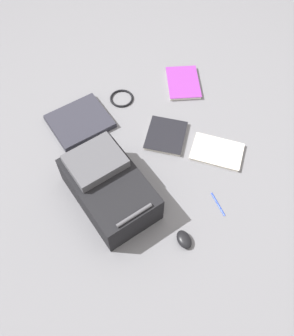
{
  "coord_description": "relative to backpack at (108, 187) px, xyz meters",
  "views": [
    {
      "loc": [
        0.36,
        0.94,
        1.58
      ],
      "look_at": [
        -0.01,
        0.05,
        0.02
      ],
      "focal_mm": 39.2,
      "sensor_mm": 36.0,
      "label": 1
    }
  ],
  "objects": [
    {
      "name": "book_comic",
      "position": [
        -0.65,
        -0.54,
        -0.08
      ],
      "size": [
        0.25,
        0.3,
        0.02
      ],
      "color": "silver",
      "rests_on": "ground_plane"
    },
    {
      "name": "pen_black",
      "position": [
        -0.46,
        0.24,
        -0.09
      ],
      "size": [
        0.01,
        0.13,
        0.01
      ],
      "primitive_type": "cylinder",
      "rotation": [
        1.57,
        0.0,
        0.0
      ],
      "color": "#1933B2",
      "rests_on": "ground_plane"
    },
    {
      "name": "cable_coil",
      "position": [
        -0.27,
        -0.57,
        -0.09
      ],
      "size": [
        0.13,
        0.13,
        0.01
      ],
      "primitive_type": "torus",
      "color": "black",
      "rests_on": "ground_plane"
    },
    {
      "name": "backpack",
      "position": [
        0.0,
        0.0,
        0.0
      ],
      "size": [
        0.38,
        0.51,
        0.22
      ],
      "color": "black",
      "rests_on": "ground_plane"
    },
    {
      "name": "book_red",
      "position": [
        -0.6,
        -0.03,
        -0.08
      ],
      "size": [
        0.31,
        0.3,
        0.02
      ],
      "color": "silver",
      "rests_on": "ground_plane"
    },
    {
      "name": "computer_mouse",
      "position": [
        -0.23,
        0.34,
        -0.08
      ],
      "size": [
        0.06,
        0.09,
        0.04
      ],
      "primitive_type": "ellipsoid",
      "rotation": [
        0.0,
        0.0,
        0.02
      ],
      "color": "black",
      "rests_on": "ground_plane"
    },
    {
      "name": "laptop",
      "position": [
        -0.0,
        -0.49,
        -0.08
      ],
      "size": [
        0.35,
        0.32,
        0.03
      ],
      "color": "#24242C",
      "rests_on": "ground_plane"
    },
    {
      "name": "ground_plane",
      "position": [
        -0.22,
        -0.11,
        -0.1
      ],
      "size": [
        3.66,
        3.66,
        0.0
      ],
      "primitive_type": "plane",
      "color": "slate"
    },
    {
      "name": "book_manual",
      "position": [
        -0.4,
        -0.22,
        -0.08
      ],
      "size": [
        0.29,
        0.3,
        0.02
      ],
      "color": "silver",
      "rests_on": "ground_plane"
    }
  ]
}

